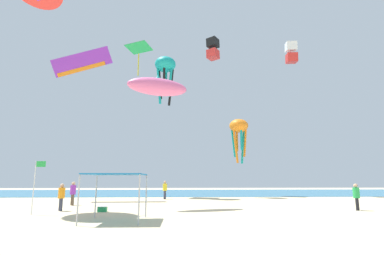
% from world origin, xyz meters
% --- Properties ---
extents(ground, '(110.00, 110.00, 0.10)m').
position_xyz_m(ground, '(0.00, 0.00, -0.05)').
color(ground, beige).
extents(ocean_strip, '(110.00, 25.04, 0.03)m').
position_xyz_m(ocean_strip, '(0.00, 30.21, 0.01)').
color(ocean_strip, teal).
rests_on(ocean_strip, ground).
extents(canopy_tent, '(2.82, 2.85, 2.34)m').
position_xyz_m(canopy_tent, '(-5.50, -1.75, 2.21)').
color(canopy_tent, '#B2B2B7').
rests_on(canopy_tent, ground).
extents(person_near_tent, '(0.45, 0.50, 1.90)m').
position_xyz_m(person_near_tent, '(-3.87, 14.36, 1.12)').
color(person_near_tent, '#33384C').
rests_on(person_near_tent, ground).
extents(person_leftmost, '(0.42, 0.42, 1.77)m').
position_xyz_m(person_leftmost, '(9.70, 2.71, 1.04)').
color(person_leftmost, black).
rests_on(person_leftmost, ground).
extents(person_central, '(0.44, 0.44, 1.87)m').
position_xyz_m(person_central, '(-10.93, 7.37, 1.10)').
color(person_central, brown).
rests_on(person_central, ground).
extents(person_rightmost, '(0.42, 0.42, 1.78)m').
position_xyz_m(person_rightmost, '(-10.14, 3.14, 1.05)').
color(person_rightmost, '#33384C').
rests_on(person_rightmost, ground).
extents(banner_flag, '(0.61, 0.06, 3.15)m').
position_xyz_m(banner_flag, '(-10.95, 1.18, 1.93)').
color(banner_flag, silver).
rests_on(banner_flag, ground).
extents(cooler_box, '(0.57, 0.37, 0.35)m').
position_xyz_m(cooler_box, '(-7.23, 2.51, 0.18)').
color(cooler_box, '#1E8C4C').
rests_on(cooler_box, ground).
extents(kite_octopus_orange, '(2.66, 2.66, 5.40)m').
position_xyz_m(kite_octopus_orange, '(4.86, 17.42, 8.23)').
color(kite_octopus_orange, orange).
extents(kite_box_black, '(2.08, 2.07, 3.14)m').
position_xyz_m(kite_box_black, '(2.43, 22.60, 21.07)').
color(kite_box_black, black).
extents(kite_parafoil_purple, '(6.56, 1.60, 4.02)m').
position_xyz_m(kite_parafoil_purple, '(-13.35, 14.04, 15.03)').
color(kite_parafoil_purple, purple).
extents(kite_diamond_green, '(3.70, 3.71, 4.20)m').
position_xyz_m(kite_diamond_green, '(-7.99, 19.88, 19.49)').
color(kite_diamond_green, green).
extents(kite_inflatable_pink, '(5.11, 3.10, 1.90)m').
position_xyz_m(kite_inflatable_pink, '(-4.08, 5.16, 9.31)').
color(kite_inflatable_pink, pink).
extents(kite_octopus_teal, '(2.84, 2.84, 6.16)m').
position_xyz_m(kite_octopus_teal, '(-4.22, 17.24, 15.93)').
color(kite_octopus_teal, teal).
extents(kite_box_white, '(1.59, 1.71, 3.16)m').
position_xyz_m(kite_box_white, '(13.44, 20.87, 19.89)').
color(kite_box_white, white).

